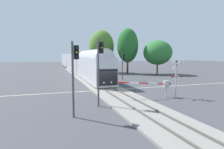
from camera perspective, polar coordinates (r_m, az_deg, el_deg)
The scene contains 12 objects.
ground_plane at distance 25.19m, azimuth -1.44°, elevation -4.63°, with size 220.00×220.00×0.00m, color #47474C.
road_centre_stripe at distance 25.19m, azimuth -1.44°, elevation -4.62°, with size 44.00×0.20×0.01m.
railway_track at distance 25.17m, azimuth -1.44°, elevation -4.42°, with size 4.40×80.00×0.32m.
commuter_train at distance 54.94m, azimuth -10.88°, elevation 3.83°, with size 3.04×65.83×5.16m.
crossing_gate_near at distance 21.24m, azimuth 14.29°, elevation -2.83°, with size 6.15×0.40×1.94m.
crossing_signal_mast at distance 21.49m, azimuth 18.68°, elevation -0.10°, with size 1.36×0.44×4.05m.
traffic_signal_near_left at distance 14.02m, azimuth -11.12°, elevation 2.25°, with size 0.53×0.38×5.58m.
traffic_signal_median at distance 16.75m, azimuth -3.69°, elevation 3.90°, with size 0.53×0.38×6.02m.
traffic_signal_far_side at distance 35.01m, azimuth 3.38°, elevation 3.80°, with size 0.53×0.38×4.95m.
oak_far_right at distance 47.05m, azimuth 4.72°, elevation 8.61°, with size 5.10×5.10×10.99m.
elm_centre_background at distance 49.75m, azimuth -3.15°, elevation 8.39°, with size 6.40×6.40×10.90m.
maple_right_background at distance 46.57m, azimuth 13.48°, elevation 6.40°, with size 6.72×6.72×8.03m.
Camera 1 is at (-7.23, -23.69, 4.60)m, focal length 30.60 mm.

